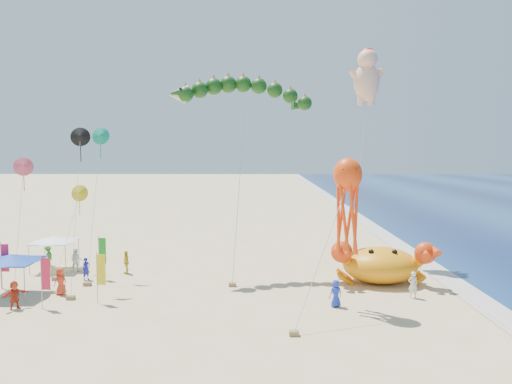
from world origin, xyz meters
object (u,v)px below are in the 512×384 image
(cherub_kite, at_px, (367,75))
(canopy_blue, at_px, (11,258))
(octopus_kite, at_px, (347,199))
(crab_inflatable, at_px, (381,264))
(canopy_white, at_px, (54,239))
(dragon_kite, at_px, (243,96))

(cherub_kite, height_order, canopy_blue, cherub_kite)
(cherub_kite, height_order, octopus_kite, cherub_kite)
(octopus_kite, bearing_deg, canopy_blue, 173.24)
(crab_inflatable, distance_m, cherub_kite, 15.95)
(canopy_blue, bearing_deg, cherub_kite, 22.85)
(canopy_white, bearing_deg, cherub_kite, 8.16)
(dragon_kite, height_order, canopy_white, dragon_kite)
(dragon_kite, xyz_separation_m, octopus_kite, (6.40, -9.20, -6.89))
(crab_inflatable, bearing_deg, canopy_white, 171.46)
(dragon_kite, relative_size, octopus_kite, 1.64)
(cherub_kite, height_order, canopy_white, cherub_kite)
(dragon_kite, relative_size, canopy_white, 4.43)
(octopus_kite, distance_m, canopy_blue, 21.68)
(octopus_kite, height_order, canopy_blue, octopus_kite)
(cherub_kite, distance_m, canopy_white, 28.43)
(cherub_kite, bearing_deg, canopy_white, -171.84)
(cherub_kite, bearing_deg, octopus_kite, -106.10)
(crab_inflatable, height_order, octopus_kite, octopus_kite)
(cherub_kite, distance_m, canopy_blue, 30.03)
(canopy_blue, bearing_deg, dragon_kite, 24.42)
(crab_inflatable, distance_m, canopy_blue, 24.81)
(crab_inflatable, bearing_deg, dragon_kite, 160.49)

